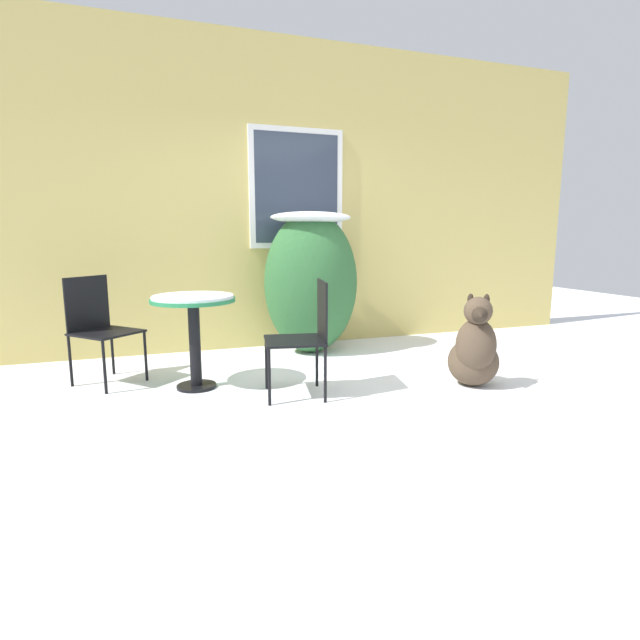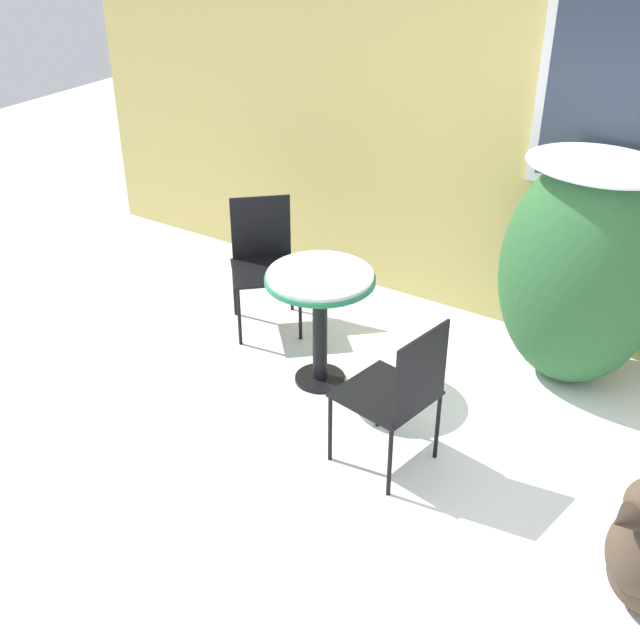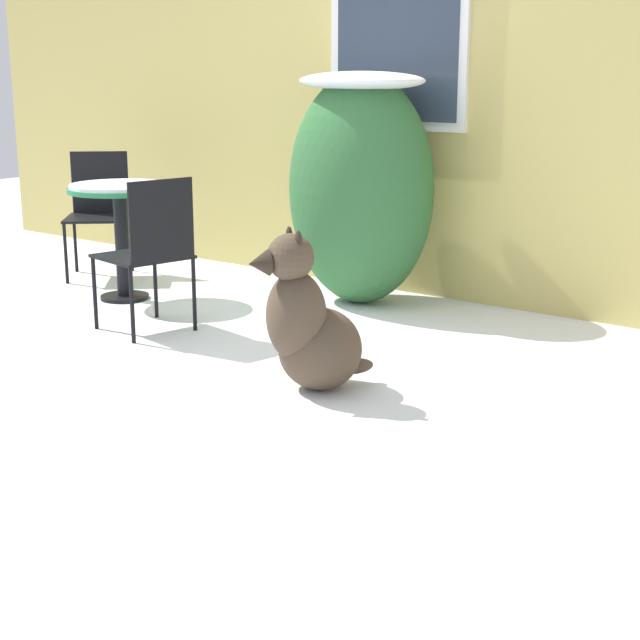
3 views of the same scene
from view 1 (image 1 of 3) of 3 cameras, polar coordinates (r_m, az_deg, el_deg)
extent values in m
plane|color=white|center=(3.77, 3.08, -9.74)|extent=(16.00, 16.00, 0.00)
cube|color=tan|center=(5.67, -5.55, 13.85)|extent=(8.00, 0.06, 3.33)
cube|color=silver|center=(5.70, -2.68, 14.76)|extent=(1.07, 0.04, 1.30)
cube|color=#2D3847|center=(5.69, -2.64, 14.77)|extent=(0.95, 0.01, 1.18)
ellipsoid|color=#2D6033|center=(5.30, -1.02, 4.22)|extent=(1.00, 0.81, 1.49)
ellipsoid|color=white|center=(5.28, -1.04, 11.65)|extent=(0.85, 0.68, 0.12)
cylinder|color=black|center=(4.31, -13.91, -7.34)|extent=(0.32, 0.32, 0.03)
cylinder|color=black|center=(4.22, -14.11, -2.66)|extent=(0.09, 0.09, 0.69)
cylinder|color=#237A47|center=(4.16, -14.32, 2.21)|extent=(0.67, 0.67, 0.03)
cylinder|color=white|center=(4.16, -14.33, 2.59)|extent=(0.65, 0.65, 0.02)
cube|color=black|center=(4.56, -23.19, -1.33)|extent=(0.64, 0.64, 0.02)
cube|color=black|center=(4.70, -25.06, 1.77)|extent=(0.32, 0.29, 0.46)
cylinder|color=black|center=(4.32, -23.41, -5.00)|extent=(0.02, 0.02, 0.43)
cylinder|color=black|center=(4.58, -19.30, -3.93)|extent=(0.02, 0.02, 0.43)
cylinder|color=black|center=(4.65, -26.64, -4.23)|extent=(0.02, 0.02, 0.43)
cylinder|color=black|center=(4.90, -22.64, -3.28)|extent=(0.02, 0.02, 0.43)
cube|color=black|center=(3.89, -2.96, -2.36)|extent=(0.53, 0.53, 0.02)
cube|color=black|center=(3.87, 0.26, 1.18)|extent=(0.09, 0.42, 0.46)
cylinder|color=black|center=(4.13, -6.14, -4.91)|extent=(0.02, 0.02, 0.43)
cylinder|color=black|center=(3.73, -5.82, -6.53)|extent=(0.02, 0.02, 0.43)
cylinder|color=black|center=(4.17, -0.35, -4.71)|extent=(0.02, 0.02, 0.43)
cylinder|color=black|center=(3.77, 0.61, -6.28)|extent=(0.02, 0.02, 0.43)
ellipsoid|color=#4C3D2D|center=(4.40, 17.10, -4.60)|extent=(0.57, 0.56, 0.40)
ellipsoid|color=#4C3D2D|center=(4.25, 17.38, -2.76)|extent=(0.42, 0.41, 0.44)
sphere|color=#4C3D2D|center=(4.17, 17.63, 1.01)|extent=(0.23, 0.23, 0.23)
cone|color=#2D241B|center=(4.02, 17.87, 0.44)|extent=(0.16, 0.15, 0.12)
ellipsoid|color=#2D241B|center=(4.17, 16.81, 2.22)|extent=(0.06, 0.05, 0.10)
ellipsoid|color=#2D241B|center=(4.18, 18.50, 2.16)|extent=(0.06, 0.05, 0.10)
ellipsoid|color=#4C3D2D|center=(4.61, 16.78, -5.35)|extent=(0.17, 0.20, 0.08)
camera|label=2|loc=(3.20, 65.88, 36.52)|focal=45.00mm
camera|label=3|loc=(5.35, 73.02, 5.59)|focal=55.00mm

